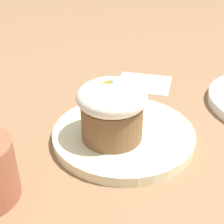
{
  "coord_description": "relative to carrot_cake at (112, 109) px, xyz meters",
  "views": [
    {
      "loc": [
        0.07,
        0.39,
        0.28
      ],
      "look_at": [
        0.02,
        0.01,
        0.06
      ],
      "focal_mm": 50.0,
      "sensor_mm": 36.0,
      "label": 1
    }
  ],
  "objects": [
    {
      "name": "ground_plane",
      "position": [
        -0.02,
        -0.01,
        -0.06
      ],
      "size": [
        4.0,
        4.0,
        0.0
      ],
      "primitive_type": "plane",
      "color": "#846042"
    },
    {
      "name": "dessert_plate",
      "position": [
        -0.02,
        -0.01,
        -0.05
      ],
      "size": [
        0.22,
        0.22,
        0.02
      ],
      "color": "beige",
      "rests_on": "ground_plane"
    },
    {
      "name": "spoon",
      "position": [
        -0.03,
        -0.02,
        -0.04
      ],
      "size": [
        0.1,
        0.09,
        0.01
      ],
      "color": "silver",
      "rests_on": "dessert_plate"
    },
    {
      "name": "carrot_cake",
      "position": [
        0.0,
        0.0,
        0.0
      ],
      "size": [
        0.1,
        0.1,
        0.09
      ],
      "color": "brown",
      "rests_on": "dessert_plate"
    },
    {
      "name": "paper_napkin",
      "position": [
        -0.09,
        -0.21,
        -0.06
      ],
      "size": [
        0.14,
        0.13,
        0.0
      ],
      "color": "white",
      "rests_on": "ground_plane"
    }
  ]
}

